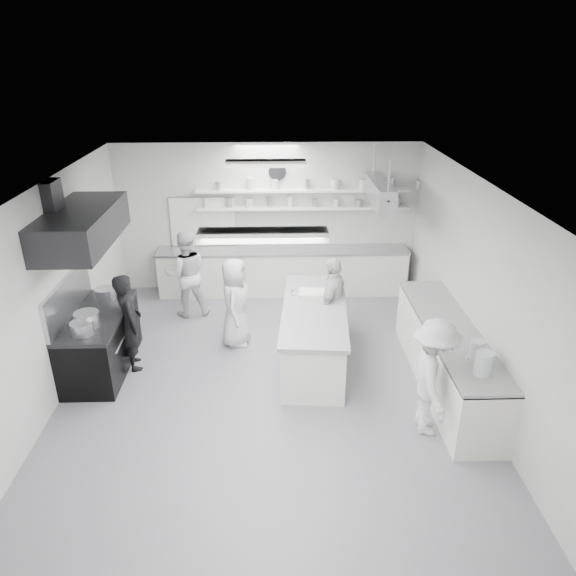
{
  "coord_description": "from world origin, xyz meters",
  "views": [
    {
      "loc": [
        0.1,
        -6.85,
        4.65
      ],
      "look_at": [
        0.32,
        0.6,
        1.27
      ],
      "focal_mm": 33.19,
      "sensor_mm": 36.0,
      "label": 1
    }
  ],
  "objects_px": {
    "stove": "(101,343)",
    "cook_back": "(186,274)",
    "back_counter": "(283,271)",
    "right_counter": "(447,357)",
    "cook_stove": "(129,322)",
    "prep_island": "(314,336)"
  },
  "relations": [
    {
      "from": "stove",
      "to": "cook_back",
      "type": "relative_size",
      "value": 1.09
    },
    {
      "from": "stove",
      "to": "back_counter",
      "type": "xyz_separation_m",
      "value": [
        2.9,
        2.8,
        0.01
      ]
    },
    {
      "from": "right_counter",
      "to": "cook_back",
      "type": "xyz_separation_m",
      "value": [
        -4.16,
        2.46,
        0.36
      ]
    },
    {
      "from": "back_counter",
      "to": "right_counter",
      "type": "bearing_deg",
      "value": -55.35
    },
    {
      "from": "stove",
      "to": "right_counter",
      "type": "distance_m",
      "value": 5.28
    },
    {
      "from": "stove",
      "to": "cook_stove",
      "type": "height_order",
      "value": "cook_stove"
    },
    {
      "from": "prep_island",
      "to": "cook_stove",
      "type": "distance_m",
      "value": 2.88
    },
    {
      "from": "prep_island",
      "to": "cook_back",
      "type": "relative_size",
      "value": 1.48
    },
    {
      "from": "right_counter",
      "to": "cook_back",
      "type": "distance_m",
      "value": 4.85
    },
    {
      "from": "back_counter",
      "to": "cook_stove",
      "type": "distance_m",
      "value": 3.68
    },
    {
      "from": "right_counter",
      "to": "prep_island",
      "type": "bearing_deg",
      "value": 158.91
    },
    {
      "from": "back_counter",
      "to": "right_counter",
      "type": "relative_size",
      "value": 1.52
    },
    {
      "from": "stove",
      "to": "right_counter",
      "type": "relative_size",
      "value": 0.55
    },
    {
      "from": "prep_island",
      "to": "cook_stove",
      "type": "xyz_separation_m",
      "value": [
        -2.86,
        -0.08,
        0.34
      ]
    },
    {
      "from": "prep_island",
      "to": "cook_back",
      "type": "bearing_deg",
      "value": 147.5
    },
    {
      "from": "back_counter",
      "to": "right_counter",
      "type": "xyz_separation_m",
      "value": [
        2.35,
        -3.4,
        0.01
      ]
    },
    {
      "from": "back_counter",
      "to": "stove",
      "type": "bearing_deg",
      "value": -136.01
    },
    {
      "from": "prep_island",
      "to": "stove",
      "type": "bearing_deg",
      "value": -172.71
    },
    {
      "from": "prep_island",
      "to": "cook_back",
      "type": "distance_m",
      "value": 2.85
    },
    {
      "from": "back_counter",
      "to": "cook_back",
      "type": "xyz_separation_m",
      "value": [
        -1.81,
        -0.94,
        0.37
      ]
    },
    {
      "from": "prep_island",
      "to": "cook_stove",
      "type": "relative_size",
      "value": 1.55
    },
    {
      "from": "stove",
      "to": "cook_stove",
      "type": "bearing_deg",
      "value": 7.05
    }
  ]
}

